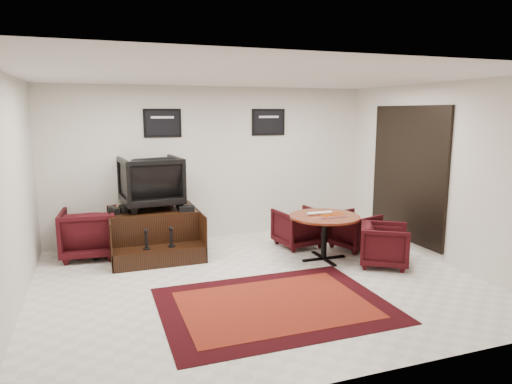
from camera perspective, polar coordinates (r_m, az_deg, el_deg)
ground at (r=6.51m, az=0.28°, el=-11.13°), size 6.00×6.00×0.00m
room_shell at (r=6.36m, az=3.39°, el=4.92°), size 6.02×5.02×2.81m
area_rug at (r=5.78m, az=2.30°, el=-13.92°), size 2.75×2.06×0.01m
shine_podium at (r=7.87m, az=-12.65°, el=-5.01°), size 1.44×1.48×0.74m
shine_chair at (r=7.84m, az=-13.03°, el=1.54°), size 1.03×0.98×0.98m
shoes_pair at (r=7.67m, az=-16.80°, el=-2.15°), size 0.27×0.31×0.10m
polish_kit at (r=7.56m, az=-8.63°, el=-2.06°), size 0.27×0.21×0.08m
umbrella_black at (r=7.70m, az=-18.69°, el=-5.01°), size 0.31×0.12×0.85m
umbrella_hooked at (r=7.80m, az=-18.66°, el=-4.83°), size 0.31×0.12×0.84m
armchair_side at (r=7.93m, az=-20.14°, el=-4.54°), size 0.92×0.87×0.88m
meeting_table at (r=7.33m, az=8.57°, el=-3.59°), size 1.11×1.11×0.73m
table_chair_back at (r=8.08m, az=5.27°, el=-4.20°), size 0.80×0.76×0.74m
table_chair_window at (r=8.11m, az=12.21°, el=-4.48°), size 0.81×0.84×0.70m
table_chair_corner at (r=7.31m, az=15.78°, el=-6.16°), size 0.93×0.94×0.72m
paper_roll at (r=7.35m, az=7.97°, el=-2.63°), size 0.42×0.07×0.05m
table_clutter at (r=7.32m, az=9.57°, el=-2.88°), size 0.56×0.38×0.01m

